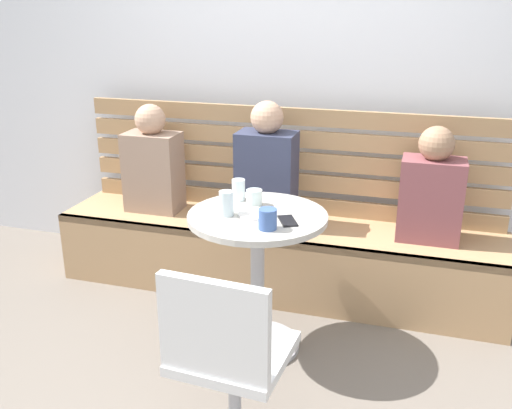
{
  "coord_description": "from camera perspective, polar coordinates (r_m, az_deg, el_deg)",
  "views": [
    {
      "loc": [
        0.81,
        -1.9,
        1.7
      ],
      "look_at": [
        0.04,
        0.66,
        0.75
      ],
      "focal_mm": 39.88,
      "sensor_mm": 36.0,
      "label": 1
    }
  ],
  "objects": [
    {
      "name": "cafe_table",
      "position": [
        2.82,
        0.15,
        -5.16
      ],
      "size": [
        0.68,
        0.68,
        0.74
      ],
      "color": "#ADADB2",
      "rests_on": "ground"
    },
    {
      "name": "white_chair",
      "position": [
        2.14,
        -2.9,
        -15.65
      ],
      "size": [
        0.43,
        0.43,
        0.85
      ],
      "color": "#ADADB2",
      "rests_on": "ground"
    },
    {
      "name": "cup_glass_short",
      "position": [
        2.85,
        -0.17,
        0.71
      ],
      "size": [
        0.08,
        0.08,
        0.08
      ],
      "primitive_type": "cylinder",
      "color": "silver",
      "rests_on": "cafe_table"
    },
    {
      "name": "person_child_middle",
      "position": [
        3.65,
        -10.29,
        4.02
      ],
      "size": [
        0.34,
        0.22,
        0.68
      ],
      "color": "#9E7F6B",
      "rests_on": "booth_bench"
    },
    {
      "name": "booth_backrest",
      "position": [
        3.56,
        3.06,
        4.5
      ],
      "size": [
        2.65,
        0.04,
        0.66
      ],
      "color": "#A68157",
      "rests_on": "booth_bench"
    },
    {
      "name": "person_adult",
      "position": [
        3.34,
        1.08,
        3.43
      ],
      "size": [
        0.34,
        0.22,
        0.74
      ],
      "color": "#333851",
      "rests_on": "booth_bench"
    },
    {
      "name": "cup_water_clear",
      "position": [
        2.92,
        -1.77,
        1.49
      ],
      "size": [
        0.07,
        0.07,
        0.11
      ],
      "primitive_type": "cylinder",
      "color": "white",
      "rests_on": "cafe_table"
    },
    {
      "name": "phone_on_table",
      "position": [
        2.65,
        3.19,
        -1.65
      ],
      "size": [
        0.13,
        0.16,
        0.01
      ],
      "primitive_type": "cube",
      "rotation": [
        0.0,
        0.0,
        0.46
      ],
      "color": "black",
      "rests_on": "cafe_table"
    },
    {
      "name": "cup_mug_blue",
      "position": [
        2.54,
        1.17,
        -1.47
      ],
      "size": [
        0.08,
        0.08,
        0.09
      ],
      "primitive_type": "cylinder",
      "color": "#3D5B9E",
      "rests_on": "cafe_table"
    },
    {
      "name": "person_child_left",
      "position": [
        3.27,
        17.19,
        1.32
      ],
      "size": [
        0.34,
        0.22,
        0.65
      ],
      "color": "brown",
      "rests_on": "booth_bench"
    },
    {
      "name": "plate_small",
      "position": [
        2.72,
        -0.07,
        -0.95
      ],
      "size": [
        0.17,
        0.17,
        0.01
      ],
      "primitive_type": "cylinder",
      "color": "white",
      "rests_on": "cafe_table"
    },
    {
      "name": "booth_bench",
      "position": [
        3.53,
        1.95,
        -5.23
      ],
      "size": [
        2.7,
        0.52,
        0.44
      ],
      "color": "tan",
      "rests_on": "ground"
    },
    {
      "name": "cup_glass_tall",
      "position": [
        2.71,
        -2.99,
        0.12
      ],
      "size": [
        0.07,
        0.07,
        0.12
      ],
      "primitive_type": "cylinder",
      "color": "silver",
      "rests_on": "cafe_table"
    },
    {
      "name": "back_wall",
      "position": [
        3.64,
        4.05,
        15.58
      ],
      "size": [
        5.2,
        0.1,
        2.9
      ],
      "primitive_type": "cube",
      "color": "silver",
      "rests_on": "ground"
    }
  ]
}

